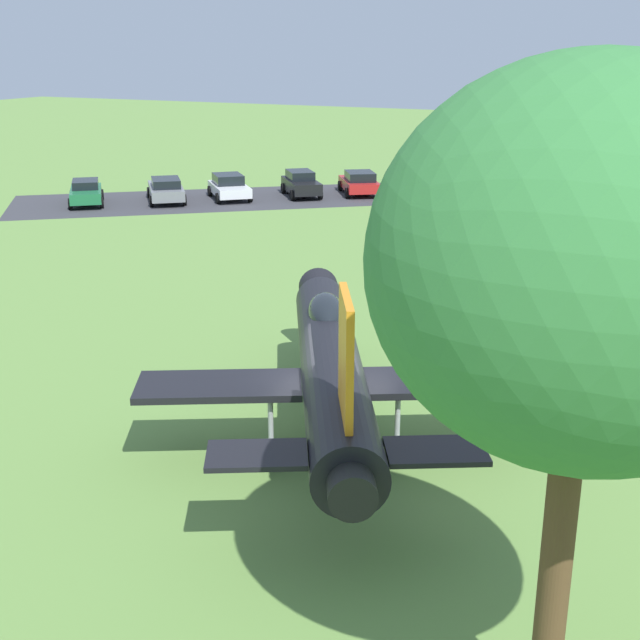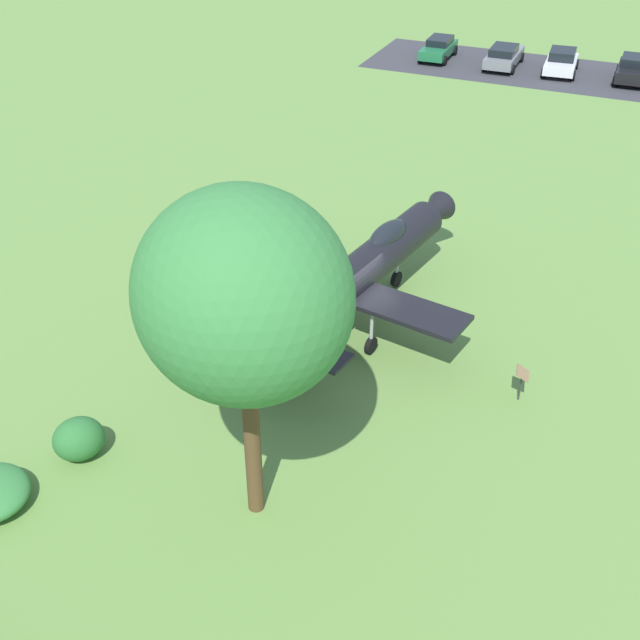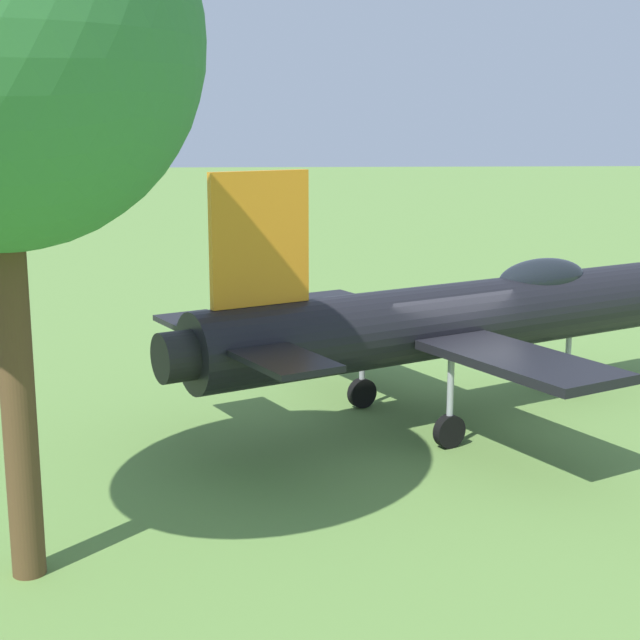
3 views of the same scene
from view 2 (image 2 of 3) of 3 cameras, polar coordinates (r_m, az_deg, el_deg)
name	(u,v)px [view 2 (image 2 of 3)]	position (r m, az deg, el deg)	size (l,w,h in m)	color
ground_plane	(352,325)	(28.37, 2.27, -0.35)	(200.00, 200.00, 0.00)	#668E42
parking_strip	(594,77)	(57.57, 18.89, 15.99)	(30.09, 8.00, 0.00)	#38383D
display_jet	(358,272)	(27.56, 2.74, 3.43)	(11.89, 8.57, 4.89)	black
shade_tree	(243,296)	(17.64, -5.47, 1.72)	(4.85, 5.23, 9.04)	brown
shrub_by_tree	(79,439)	(23.72, -16.76, -8.08)	(1.45, 1.30, 1.24)	#2D7033
info_plaque	(522,377)	(25.27, 14.15, -3.97)	(0.70, 0.71, 1.14)	#333333
parked_car_black	(632,69)	(57.30, 21.26, 16.28)	(4.22, 3.88, 1.53)	black
parked_car_white	(561,61)	(57.69, 16.76, 17.17)	(4.34, 4.18, 1.45)	silver
parked_car_gray	(504,56)	(58.09, 12.93, 17.82)	(4.82, 4.37, 1.43)	slate
parked_car_green	(439,48)	(59.28, 8.42, 18.57)	(4.35, 3.96, 1.39)	#1E6B3D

